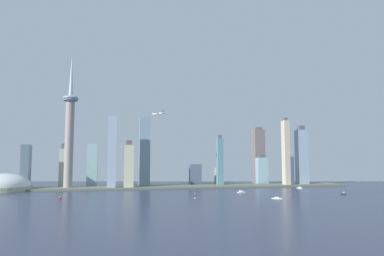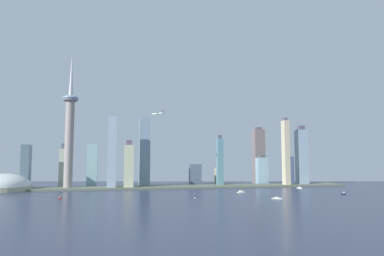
{
  "view_description": "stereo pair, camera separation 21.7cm",
  "coord_description": "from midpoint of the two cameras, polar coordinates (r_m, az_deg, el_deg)",
  "views": [
    {
      "loc": [
        -121.14,
        -233.99,
        56.37
      ],
      "look_at": [
        48.39,
        516.16,
        129.8
      ],
      "focal_mm": 32.87,
      "sensor_mm": 36.0,
      "label": 1
    },
    {
      "loc": [
        -120.93,
        -234.04,
        56.37
      ],
      "look_at": [
        48.39,
        516.16,
        129.8
      ],
      "focal_mm": 32.87,
      "sensor_mm": 36.0,
      "label": 2
    }
  ],
  "objects": [
    {
      "name": "skyscraper_4",
      "position": [
        831.25,
        -15.87,
        -5.82
      ],
      "size": [
        22.86,
        23.21,
        96.03
      ],
      "color": "#97BEC3",
      "rests_on": "ground"
    },
    {
      "name": "skyscraper_9",
      "position": [
        842.17,
        15.0,
        -3.88
      ],
      "size": [
        13.12,
        16.83,
        157.89
      ],
      "color": "beige",
      "rests_on": "ground"
    },
    {
      "name": "skyscraper_8",
      "position": [
        814.97,
        4.55,
        -5.46
      ],
      "size": [
        13.98,
        13.58,
        117.56
      ],
      "color": "#5B8C99",
      "rests_on": "ground"
    },
    {
      "name": "skyscraper_10",
      "position": [
        936.18,
        10.77,
        -4.47
      ],
      "size": [
        27.75,
        23.88,
        145.57
      ],
      "color": "slate",
      "rests_on": "ground"
    },
    {
      "name": "boat_1",
      "position": [
        578.46,
        -20.63,
        -10.56
      ],
      "size": [
        5.7,
        9.32,
        7.95
      ],
      "rotation": [
        0.0,
        0.0,
        5.02
      ],
      "color": "red",
      "rests_on": "ground"
    },
    {
      "name": "boat_6",
      "position": [
        557.25,
        13.59,
        -11.0
      ],
      "size": [
        15.92,
        10.59,
        2.86
      ],
      "rotation": [
        0.0,
        0.0,
        5.85
      ],
      "color": "white",
      "rests_on": "ground"
    },
    {
      "name": "skyscraper_12",
      "position": [
        780.42,
        -25.37,
        -5.77
      ],
      "size": [
        16.0,
        25.79,
        90.0
      ],
      "color": "slate",
      "rests_on": "ground"
    },
    {
      "name": "skyscraper_13",
      "position": [
        894.84,
        4.34,
        -7.61
      ],
      "size": [
        13.74,
        27.62,
        50.98
      ],
      "color": "tan",
      "rests_on": "ground"
    },
    {
      "name": "skyscraper_1",
      "position": [
        807.37,
        -7.72,
        -3.86
      ],
      "size": [
        23.91,
        27.67,
        156.39
      ],
      "color": "#7D97AA",
      "rests_on": "ground"
    },
    {
      "name": "ground_plane",
      "position": [
        269.43,
        15.0,
        -17.35
      ],
      "size": [
        6000.0,
        6000.0,
        0.0
      ],
      "primitive_type": "plane",
      "color": "#2E354E"
    },
    {
      "name": "skyscraper_2",
      "position": [
        742.57,
        -10.22,
        -6.09
      ],
      "size": [
        19.35,
        17.48,
        100.09
      ],
      "color": "beige",
      "rests_on": "ground"
    },
    {
      "name": "skyscraper_6",
      "position": [
        888.34,
        11.29,
        -6.79
      ],
      "size": [
        26.95,
        17.9,
        72.63
      ],
      "color": "#94BACC",
      "rests_on": "ground"
    },
    {
      "name": "skyscraper_0",
      "position": [
        880.94,
        17.37,
        -4.47
      ],
      "size": [
        25.17,
        20.41,
        142.03
      ],
      "color": "#98AFC2",
      "rests_on": "ground"
    },
    {
      "name": "boat_5",
      "position": [
        551.9,
        0.48,
        -11.16
      ],
      "size": [
        4.83,
        8.76,
        10.11
      ],
      "rotation": [
        0.0,
        0.0,
        4.43
      ],
      "color": "beige",
      "rests_on": "ground"
    },
    {
      "name": "observation_tower",
      "position": [
        771.04,
        -19.24,
        -0.14
      ],
      "size": [
        32.3,
        32.3,
        282.01
      ],
      "color": "gray",
      "rests_on": "ground"
    },
    {
      "name": "airplane",
      "position": [
        733.56,
        -5.56,
        2.35
      ],
      "size": [
        24.47,
        25.59,
        8.42
      ],
      "rotation": [
        0.0,
        0.0,
        2.32
      ],
      "color": "silver"
    },
    {
      "name": "skyscraper_3",
      "position": [
        854.88,
        0.53,
        -7.56
      ],
      "size": [
        27.71,
        18.71,
        50.05
      ],
      "color": "slate",
      "rests_on": "ground"
    },
    {
      "name": "stadium_dome",
      "position": [
        773.78,
        -28.27,
        -8.36
      ],
      "size": [
        104.41,
        104.41,
        48.2
      ],
      "color": "#ADB08D",
      "rests_on": "ground"
    },
    {
      "name": "boat_4",
      "position": [
        652.77,
        8.02,
        -10.23
      ],
      "size": [
        15.09,
        7.97,
        4.12
      ],
      "rotation": [
        0.0,
        0.0,
        0.17
      ],
      "color": "white",
      "rests_on": "ground"
    },
    {
      "name": "boat_7",
      "position": [
        661.57,
        23.39,
        -9.75
      ],
      "size": [
        7.63,
        4.08,
        4.7
      ],
      "rotation": [
        0.0,
        0.0,
        2.85
      ],
      "color": "#1D1937",
      "rests_on": "ground"
    },
    {
      "name": "waterfront_pier",
      "position": [
        766.86,
        -3.66,
        -9.52
      ],
      "size": [
        810.87,
        69.37,
        3.69
      ],
      "primitive_type": "cube",
      "color": "#616C58",
      "rests_on": "ground"
    },
    {
      "name": "skyscraper_5",
      "position": [
        743.95,
        -12.86,
        -3.9
      ],
      "size": [
        17.28,
        21.51,
        149.51
      ],
      "color": "#A1B4C9",
      "rests_on": "ground"
    },
    {
      "name": "boat_2",
      "position": [
        780.7,
        17.07,
        -9.27
      ],
      "size": [
        10.58,
        9.79,
        9.53
      ],
      "rotation": [
        0.0,
        0.0,
        5.57
      ],
      "color": "white",
      "rests_on": "ground"
    },
    {
      "name": "skyscraper_11",
      "position": [
        815.81,
        -20.1,
        -5.98
      ],
      "size": [
        18.68,
        12.01,
        95.45
      ],
      "color": "#B7C1AB",
      "rests_on": "ground"
    },
    {
      "name": "skyscraper_7",
      "position": [
        927.25,
        15.4,
        -6.61
      ],
      "size": [
        21.05,
        19.65,
        69.06
      ],
      "color": "slate",
      "rests_on": "ground"
    }
  ]
}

